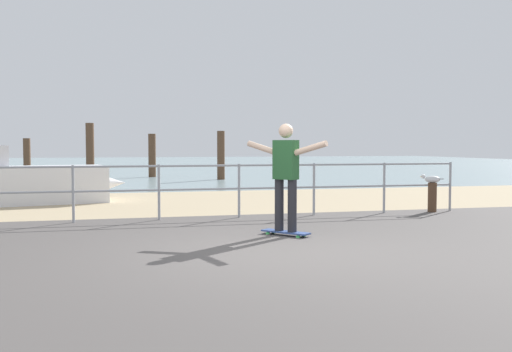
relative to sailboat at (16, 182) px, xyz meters
name	(u,v)px	position (x,y,z in m)	size (l,w,h in m)	color
ground_plane	(297,269)	(4.19, -8.39, -0.53)	(24.00, 10.00, 0.04)	#514C49
beach_strip	(195,202)	(4.19, -0.39, -0.53)	(24.00, 6.00, 0.04)	tan
sea_surface	(139,165)	(4.19, 27.61, -0.53)	(72.00, 50.00, 0.04)	#849EA3
railing_fence	(117,184)	(2.27, -3.79, 0.17)	(13.71, 0.05, 1.05)	#9EA0A5
sailboat	(16,182)	(0.00, 0.00, 0.00)	(5.07, 2.28, 5.87)	silver
skateboard	(286,232)	(4.76, -6.13, -0.46)	(0.66, 0.75, 0.08)	#334C8C
skateboarder	(286,171)	(4.76, -6.13, 0.49)	(0.98, 1.18, 1.65)	#26262B
bollard_short	(432,198)	(8.63, -3.87, -0.21)	(0.18, 0.18, 0.63)	#513826
seagull	(432,179)	(8.62, -3.86, 0.18)	(0.48, 0.22, 0.18)	white
groyne_post_1	(27,159)	(-1.15, 11.07, 0.32)	(0.29, 0.29, 1.69)	#513826
groyne_post_2	(90,151)	(1.40, 9.78, 0.62)	(0.33, 0.33, 2.29)	#513826
groyne_post_3	(152,156)	(3.96, 11.00, 0.42)	(0.32, 0.32, 1.89)	#513826
groyne_post_4	(221,155)	(6.52, 8.46, 0.46)	(0.31, 0.31, 1.97)	#513826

